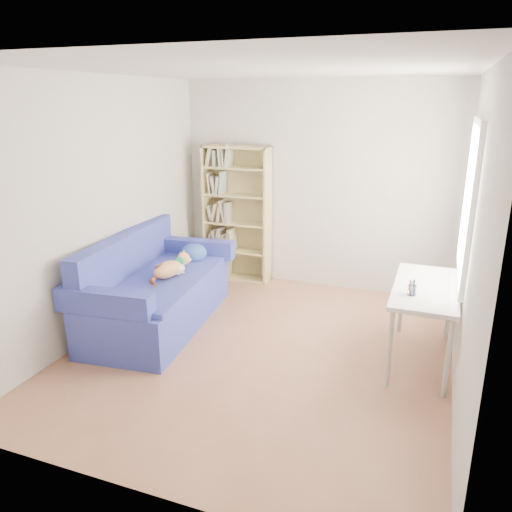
{
  "coord_description": "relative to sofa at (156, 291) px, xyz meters",
  "views": [
    {
      "loc": [
        1.49,
        -4.13,
        2.36
      ],
      "look_at": [
        -0.19,
        0.35,
        0.85
      ],
      "focal_mm": 35.0,
      "sensor_mm": 36.0,
      "label": 1
    }
  ],
  "objects": [
    {
      "name": "ground",
      "position": [
        1.3,
        -0.21,
        -0.37
      ],
      "size": [
        4.0,
        4.0,
        0.0
      ],
      "primitive_type": "plane",
      "color": "#915C41",
      "rests_on": "ground"
    },
    {
      "name": "room_shell",
      "position": [
        1.4,
        -0.18,
        1.27
      ],
      "size": [
        3.54,
        4.04,
        2.62
      ],
      "color": "silver",
      "rests_on": "ground"
    },
    {
      "name": "sofa",
      "position": [
        0.0,
        0.0,
        0.0
      ],
      "size": [
        1.15,
        2.09,
        0.98
      ],
      "rotation": [
        0.0,
        0.0,
        0.11
      ],
      "color": "navy",
      "rests_on": "ground"
    },
    {
      "name": "bookshelf",
      "position": [
        0.28,
        1.64,
        0.46
      ],
      "size": [
        0.89,
        0.28,
        1.79
      ],
      "color": "#D1BA71",
      "rests_on": "ground"
    },
    {
      "name": "desk",
      "position": [
        2.76,
        0.13,
        0.31
      ],
      "size": [
        0.56,
        1.22,
        0.75
      ],
      "color": "white",
      "rests_on": "ground"
    },
    {
      "name": "pen_cup",
      "position": [
        2.65,
        -0.13,
        0.44
      ],
      "size": [
        0.08,
        0.08,
        0.15
      ],
      "color": "white",
      "rests_on": "desk"
    }
  ]
}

